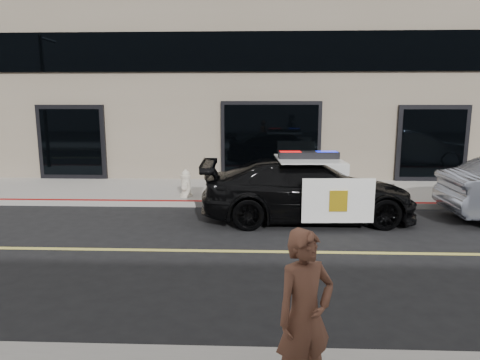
{
  "coord_description": "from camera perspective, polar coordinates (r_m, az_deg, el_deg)",
  "views": [
    {
      "loc": [
        -1.49,
        -7.86,
        2.84
      ],
      "look_at": [
        -1.88,
        2.2,
        1.0
      ],
      "focal_mm": 32.0,
      "sensor_mm": 36.0,
      "label": 1
    }
  ],
  "objects": [
    {
      "name": "pedestrian_a",
      "position": [
        4.06,
        8.63,
        -17.46
      ],
      "size": [
        0.9,
        0.86,
        1.6
      ],
      "primitive_type": "imported",
      "rotation": [
        0.0,
        0.0,
        0.48
      ],
      "color": "#553324",
      "rests_on": "sidewalk_s"
    },
    {
      "name": "sidewalk_n",
      "position": [
        13.48,
        8.54,
        -1.59
      ],
      "size": [
        60.0,
        3.5,
        0.15
      ],
      "primitive_type": "cube",
      "color": "gray",
      "rests_on": "ground"
    },
    {
      "name": "fire_hydrant",
      "position": [
        12.37,
        -7.22,
        -0.53
      ],
      "size": [
        0.36,
        0.5,
        0.79
      ],
      "color": "beige",
      "rests_on": "sidewalk_n"
    },
    {
      "name": "police_car",
      "position": [
        10.48,
        9.0,
        -1.25
      ],
      "size": [
        2.63,
        5.33,
        1.68
      ],
      "color": "black",
      "rests_on": "ground"
    },
    {
      "name": "ground",
      "position": [
        8.49,
        12.39,
        -9.44
      ],
      "size": [
        120.0,
        120.0,
        0.0
      ],
      "primitive_type": "plane",
      "color": "black",
      "rests_on": "ground"
    },
    {
      "name": "building_n",
      "position": [
        18.69,
        7.21,
        20.02
      ],
      "size": [
        60.0,
        7.0,
        12.0
      ],
      "primitive_type": "cube",
      "color": "#756856",
      "rests_on": "ground"
    }
  ]
}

